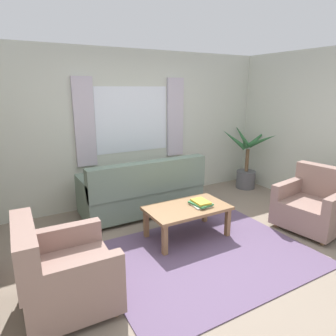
% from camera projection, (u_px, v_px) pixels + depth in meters
% --- Properties ---
extents(ground_plane, '(6.24, 6.24, 0.00)m').
position_uv_depth(ground_plane, '(207.00, 256.00, 3.64)').
color(ground_plane, gray).
extents(wall_back, '(5.32, 0.12, 2.60)m').
position_uv_depth(wall_back, '(131.00, 128.00, 5.20)').
color(wall_back, beige).
rests_on(wall_back, ground_plane).
extents(window_with_curtains, '(1.98, 0.07, 1.40)m').
position_uv_depth(window_with_curtains, '(133.00, 120.00, 5.09)').
color(window_with_curtains, white).
extents(area_rug, '(2.49, 1.90, 0.01)m').
position_uv_depth(area_rug, '(207.00, 255.00, 3.64)').
color(area_rug, '#604C6B').
rests_on(area_rug, ground_plane).
extents(couch, '(1.90, 0.82, 0.92)m').
position_uv_depth(couch, '(143.00, 192.00, 4.78)').
color(couch, slate).
rests_on(couch, ground_plane).
extents(armchair_left, '(0.84, 0.86, 0.88)m').
position_uv_depth(armchair_left, '(62.00, 273.00, 2.71)').
color(armchair_left, gray).
rests_on(armchair_left, ground_plane).
extents(armchair_right, '(0.94, 0.96, 0.88)m').
position_uv_depth(armchair_right, '(314.00, 205.00, 4.29)').
color(armchair_right, gray).
rests_on(armchair_right, ground_plane).
extents(coffee_table, '(1.10, 0.64, 0.44)m').
position_uv_depth(coffee_table, '(187.00, 211.00, 4.01)').
color(coffee_table, olive).
rests_on(coffee_table, ground_plane).
extents(book_stack_on_table, '(0.26, 0.31, 0.07)m').
position_uv_depth(book_stack_on_table, '(200.00, 203.00, 4.03)').
color(book_stack_on_table, beige).
rests_on(book_stack_on_table, coffee_table).
extents(potted_plant, '(1.09, 1.24, 1.26)m').
position_uv_depth(potted_plant, '(247.00, 164.00, 6.00)').
color(potted_plant, '#56565B').
rests_on(potted_plant, ground_plane).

